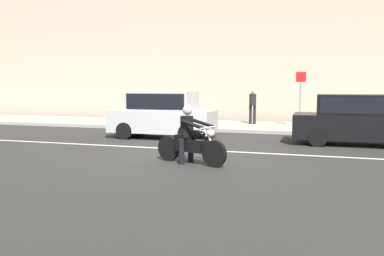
{
  "coord_description": "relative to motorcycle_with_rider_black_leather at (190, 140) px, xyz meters",
  "views": [
    {
      "loc": [
        4.04,
        -11.05,
        2.02
      ],
      "look_at": [
        0.79,
        -0.72,
        0.87
      ],
      "focal_mm": 37.52,
      "sensor_mm": 36.0,
      "label": 1
    }
  ],
  "objects": [
    {
      "name": "pedestrian_bystander",
      "position": [
        0.06,
        9.93,
        0.5
      ],
      "size": [
        0.34,
        0.34,
        1.68
      ],
      "color": "black",
      "rests_on": "sidewalk_slab"
    },
    {
      "name": "lane_marking_stripe",
      "position": [
        -0.97,
        2.16,
        -0.62
      ],
      "size": [
        18.0,
        0.14,
        0.01
      ],
      "primitive_type": "cube",
      "color": "silver",
      "rests_on": "ground_plane"
    },
    {
      "name": "sidewalk_slab",
      "position": [
        -0.92,
        9.26,
        -0.55
      ],
      "size": [
        40.0,
        4.4,
        0.14
      ],
      "primitive_type": "cube",
      "color": "#99968E",
      "rests_on": "ground_plane"
    },
    {
      "name": "ground_plane",
      "position": [
        -0.92,
        1.26,
        -0.62
      ],
      "size": [
        80.0,
        80.0,
        0.0
      ],
      "primitive_type": "plane",
      "color": "#2A2A2A"
    },
    {
      "name": "motorcycle_with_rider_black_leather",
      "position": [
        0.0,
        0.0,
        0.0
      ],
      "size": [
        2.06,
        0.92,
        1.51
      ],
      "color": "black",
      "rests_on": "ground_plane"
    },
    {
      "name": "building_facade",
      "position": [
        -0.92,
        12.66,
        4.11
      ],
      "size": [
        40.0,
        1.4,
        9.46
      ],
      "primitive_type": "cube",
      "color": "#B7A893",
      "rests_on": "ground_plane"
    },
    {
      "name": "street_sign_post",
      "position": [
        2.36,
        9.05,
        1.05
      ],
      "size": [
        0.44,
        0.08,
        2.52
      ],
      "color": "gray",
      "rests_on": "sidewalk_slab"
    },
    {
      "name": "parked_sedan_black",
      "position": [
        4.44,
        4.86,
        0.26
      ],
      "size": [
        4.39,
        1.82,
        1.72
      ],
      "color": "black",
      "rests_on": "ground_plane"
    },
    {
      "name": "parked_hatchback_silver",
      "position": [
        -2.58,
        4.57,
        0.31
      ],
      "size": [
        3.99,
        1.76,
        1.8
      ],
      "color": "#B2B5BA",
      "rests_on": "ground_plane"
    }
  ]
}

